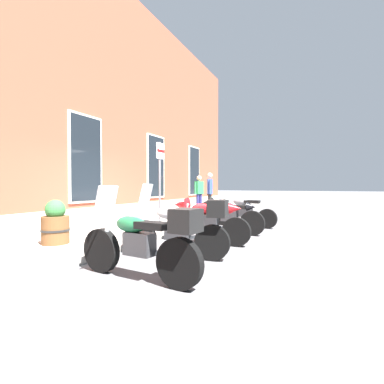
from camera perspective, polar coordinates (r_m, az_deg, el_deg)
name	(u,v)px	position (r m, az deg, el deg)	size (l,w,h in m)	color
ground_plane	(162,239)	(7.17, -6.14, -9.41)	(140.00, 140.00, 0.00)	#4C4C4F
sidewalk	(121,233)	(7.89, -14.14, -7.95)	(28.10, 2.55, 0.14)	gray
lane_stripe	(298,252)	(6.17, 20.67, -11.20)	(28.10, 0.12, 0.01)	silver
brick_pub_facade	(19,103)	(11.28, -31.57, 15.00)	(22.10, 5.95, 8.09)	brown
motorcycle_green_touring	(143,242)	(4.03, -9.94, -9.85)	(0.63, 2.11, 1.33)	black
motorcycle_silver_touring	(180,227)	(5.22, -2.34, -7.11)	(0.68, 2.06, 1.37)	black
motorcycle_red_sport	(203,219)	(6.51, 2.30, -5.41)	(0.62, 2.05, 1.05)	black
motorcycle_black_sport	(225,214)	(7.90, 6.74, -4.42)	(0.62, 2.05, 0.99)	black
motorcycle_grey_naked	(243,212)	(9.29, 10.28, -3.93)	(0.62, 2.14, 1.00)	black
pedestrian_blue_top	(210,191)	(11.72, 3.61, 0.23)	(0.61, 0.41, 1.73)	black
pedestrian_striped_shirt	(199,192)	(12.74, 1.45, 0.08)	(0.56, 0.32, 1.65)	#1E1E4C
parking_sign	(160,172)	(8.01, -6.49, 3.95)	(0.36, 0.07, 2.42)	#4C4C51
barrel_planter	(55,224)	(6.45, -25.88, -5.92)	(0.56, 0.56, 0.91)	brown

